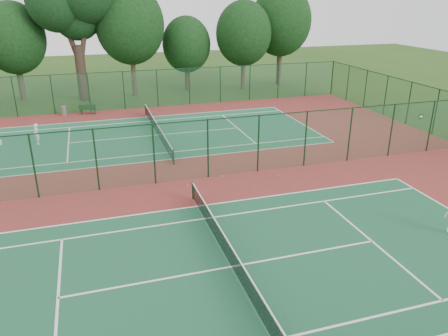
{
  "coord_description": "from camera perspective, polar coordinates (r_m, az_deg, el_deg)",
  "views": [
    {
      "loc": [
        -4.54,
        -22.69,
        9.93
      ],
      "look_at": [
        1.65,
        -2.73,
        1.6
      ],
      "focal_mm": 35.0,
      "sensor_mm": 36.0,
      "label": 1
    }
  ],
  "objects": [
    {
      "name": "evergreen_row",
      "position": [
        48.24,
        -11.01,
        9.46
      ],
      "size": [
        39.0,
        5.0,
        12.0
      ],
      "primitive_type": null,
      "color": "black",
      "rests_on": "ground"
    },
    {
      "name": "fence_north",
      "position": [
        41.74,
        -10.82,
        10.07
      ],
      "size": [
        40.0,
        0.09,
        3.5
      ],
      "color": "#1B5236",
      "rests_on": "ground"
    },
    {
      "name": "court_far",
      "position": [
        33.51,
        -8.69,
        4.27
      ],
      "size": [
        23.77,
        10.97,
        0.01
      ],
      "primitive_type": "cube",
      "color": "#1E603E",
      "rests_on": "red_pad"
    },
    {
      "name": "red_pad",
      "position": [
        25.17,
        -5.44,
        -1.58
      ],
      "size": [
        40.0,
        36.0,
        0.01
      ],
      "primitive_type": "cube",
      "color": "maroon",
      "rests_on": "ground"
    },
    {
      "name": "ground",
      "position": [
        25.18,
        -5.44,
        -1.59
      ],
      "size": [
        120.0,
        120.0,
        0.0
      ],
      "primitive_type": "plane",
      "color": "#294A17",
      "rests_on": "ground"
    },
    {
      "name": "tennis_net_near",
      "position": [
        17.2,
        0.96,
        -11.33
      ],
      "size": [
        0.1,
        12.9,
        0.97
      ],
      "color": "#153C25",
      "rests_on": "ground"
    },
    {
      "name": "stray_ball_c",
      "position": [
        24.35,
        -4.84,
        -2.3
      ],
      "size": [
        0.07,
        0.07,
        0.07
      ],
      "primitive_type": "sphere",
      "color": "yellow",
      "rests_on": "red_pad"
    },
    {
      "name": "stray_ball_b",
      "position": [
        25.93,
        7.12,
        -0.85
      ],
      "size": [
        0.07,
        0.07,
        0.07
      ],
      "primitive_type": "sphere",
      "color": "#B9D331",
      "rests_on": "red_pad"
    },
    {
      "name": "big_tree",
      "position": [
        45.99,
        -19.01,
        19.97
      ],
      "size": [
        8.63,
        6.32,
        13.26
      ],
      "color": "#32231B",
      "rests_on": "ground"
    },
    {
      "name": "player_far",
      "position": [
        33.55,
        -23.29,
        4.09
      ],
      "size": [
        0.54,
        0.64,
        1.49
      ],
      "primitive_type": "imported",
      "rotation": [
        0.0,
        0.0,
        -1.17
      ],
      "color": "white",
      "rests_on": "court_far"
    },
    {
      "name": "stray_ball_a",
      "position": [
        25.47,
        -0.33,
        -1.09
      ],
      "size": [
        0.07,
        0.07,
        0.07
      ],
      "primitive_type": "sphere",
      "color": "#DCEB36",
      "rests_on": "red_pad"
    },
    {
      "name": "fence_divider",
      "position": [
        24.53,
        -5.58,
        2.18
      ],
      "size": [
        40.0,
        0.09,
        3.5
      ],
      "color": "#1B512E",
      "rests_on": "ground"
    },
    {
      "name": "court_near",
      "position": [
        17.5,
        0.95,
        -12.78
      ],
      "size": [
        23.77,
        10.97,
        0.01
      ],
      "primitive_type": "cube",
      "color": "#1B5534",
      "rests_on": "red_pad"
    },
    {
      "name": "trash_bin",
      "position": [
        40.99,
        -20.16,
        7.0
      ],
      "size": [
        0.61,
        0.61,
        0.83
      ],
      "primitive_type": "cylinder",
      "rotation": [
        0.0,
        0.0,
        0.42
      ],
      "color": "gray",
      "rests_on": "red_pad"
    },
    {
      "name": "bench",
      "position": [
        40.83,
        -17.39,
        7.36
      ],
      "size": [
        1.52,
        0.68,
        0.91
      ],
      "rotation": [
        0.0,
        0.0,
        -0.18
      ],
      "color": "#123517",
      "rests_on": "red_pad"
    },
    {
      "name": "tennis_net_far",
      "position": [
        33.36,
        -8.74,
        5.14
      ],
      "size": [
        0.1,
        12.9,
        0.97
      ],
      "color": "#123319",
      "rests_on": "ground"
    }
  ]
}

